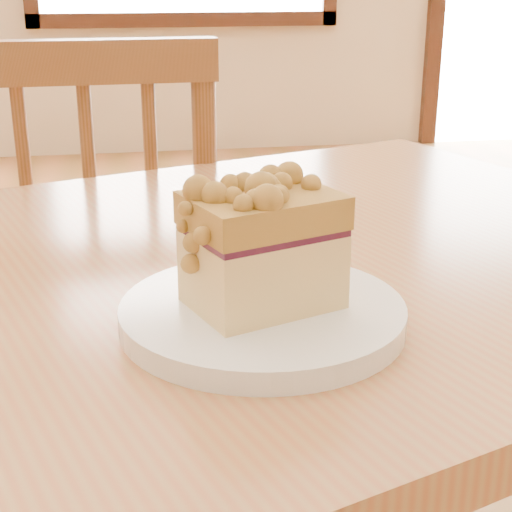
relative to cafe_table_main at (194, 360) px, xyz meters
The scene contains 4 objects.
cafe_table_main is the anchor object (origin of this frame).
cafe_chair_main 0.62m from the cafe_table_main, 101.17° to the left, with size 0.44×0.44×0.94m.
plate 0.19m from the cafe_table_main, 73.91° to the right, with size 0.23×0.23×0.02m.
cake_slice 0.24m from the cafe_table_main, 74.00° to the right, with size 0.13×0.12×0.11m.
Camera 1 is at (-0.10, -0.67, 1.02)m, focal length 55.00 mm.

